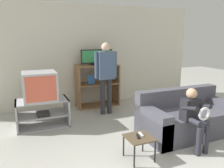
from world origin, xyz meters
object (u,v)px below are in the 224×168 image
object	(u,v)px
person_standing_adult	(106,71)
person_seated_child	(194,113)
couch	(187,118)
media_shelf	(97,85)
remote_control_white	(141,134)
snack_table	(139,140)
television_flat	(97,58)
tv_stand	(43,113)
television_main	(40,86)
remote_control_black	(138,136)

from	to	relation	value
person_standing_adult	person_seated_child	world-z (taller)	person_standing_adult
couch	person_standing_adult	size ratio (longest dim) A/B	1.09
person_seated_child	media_shelf	bearing A→B (deg)	103.39
remote_control_white	person_standing_adult	world-z (taller)	person_standing_adult
snack_table	television_flat	bearing A→B (deg)	83.57
media_shelf	remote_control_white	xyz separation A→B (m)	(-0.24, -2.65, -0.20)
tv_stand	television_flat	xyz separation A→B (m)	(1.46, 0.87, 0.99)
television_main	television_flat	xyz separation A→B (m)	(1.48, 0.86, 0.44)
tv_stand	remote_control_black	xyz separation A→B (m)	(1.14, -1.83, 0.09)
television_flat	snack_table	distance (m)	2.89
television_flat	remote_control_white	distance (m)	2.82
media_shelf	remote_control_white	distance (m)	2.67
television_main	person_seated_child	distance (m)	2.86
media_shelf	remote_control_black	size ratio (longest dim) A/B	7.50
tv_stand	snack_table	xyz separation A→B (m)	(1.16, -1.84, 0.03)
remote_control_white	person_seated_child	world-z (taller)	person_seated_child
remote_control_black	person_seated_child	xyz separation A→B (m)	(0.97, -0.06, 0.23)
tv_stand	person_seated_child	size ratio (longest dim) A/B	1.02
tv_stand	television_main	xyz separation A→B (m)	(-0.02, 0.01, 0.56)
remote_control_black	couch	size ratio (longest dim) A/B	0.08
television_main	remote_control_white	size ratio (longest dim) A/B	4.38
tv_stand	snack_table	world-z (taller)	tv_stand
television_main	remote_control_black	world-z (taller)	television_main
snack_table	couch	distance (m)	1.36
remote_control_white	person_seated_child	distance (m)	0.93
person_standing_adult	television_main	bearing A→B (deg)	-172.89
television_flat	person_seated_child	bearing A→B (deg)	-76.80
couch	person_seated_child	xyz separation A→B (m)	(-0.33, -0.51, 0.30)
television_flat	remote_control_white	size ratio (longest dim) A/B	5.71
remote_control_black	person_seated_child	world-z (taller)	person_seated_child
person_standing_adult	remote_control_black	bearing A→B (deg)	-98.46
television_flat	remote_control_black	xyz separation A→B (m)	(-0.32, -2.70, -0.91)
television_main	television_flat	bearing A→B (deg)	29.98
remote_control_black	person_standing_adult	xyz separation A→B (m)	(0.30, 2.03, 0.65)
couch	person_seated_child	bearing A→B (deg)	-123.33
media_shelf	television_flat	world-z (taller)	television_flat
tv_stand	television_main	world-z (taller)	television_main
person_seated_child	remote_control_black	bearing A→B (deg)	176.63
couch	remote_control_white	bearing A→B (deg)	-161.55
media_shelf	couch	xyz separation A→B (m)	(0.99, -2.24, -0.27)
snack_table	media_shelf	bearing A→B (deg)	83.68
snack_table	couch	world-z (taller)	couch
snack_table	person_seated_child	bearing A→B (deg)	-2.94
remote_control_black	couch	world-z (taller)	couch
television_flat	remote_control_black	size ratio (longest dim) A/B	5.71
person_seated_child	tv_stand	bearing A→B (deg)	138.18
television_flat	couch	world-z (taller)	television_flat
television_main	couch	size ratio (longest dim) A/B	0.35
tv_stand	person_standing_adult	xyz separation A→B (m)	(1.44, 0.20, 0.74)
person_standing_adult	snack_table	bearing A→B (deg)	-98.04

